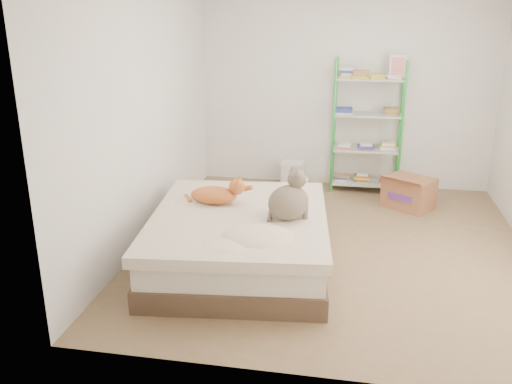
% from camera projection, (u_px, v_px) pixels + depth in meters
% --- Properties ---
extents(room, '(3.81, 4.21, 2.61)m').
position_uv_depth(room, '(340.00, 119.00, 5.06)').
color(room, '#906F52').
rests_on(room, ground).
extents(bed, '(1.78, 2.13, 0.50)m').
position_uv_depth(bed, '(240.00, 239.00, 5.01)').
color(bed, '#4E3726').
rests_on(bed, ground).
extents(orange_cat, '(0.54, 0.31, 0.21)m').
position_uv_depth(orange_cat, '(214.00, 193.00, 5.16)').
color(orange_cat, '#DE7942').
rests_on(orange_cat, bed).
extents(grey_cat, '(0.52, 0.50, 0.45)m').
position_uv_depth(grey_cat, '(289.00, 195.00, 4.73)').
color(grey_cat, '#786A52').
rests_on(grey_cat, bed).
extents(shelf_unit, '(0.88, 0.36, 1.74)m').
position_uv_depth(shelf_unit, '(368.00, 127.00, 6.91)').
color(shelf_unit, green).
rests_on(shelf_unit, ground).
extents(cardboard_box, '(0.67, 0.71, 0.43)m').
position_uv_depth(cardboard_box, '(409.00, 193.00, 6.49)').
color(cardboard_box, '#AD6C44').
rests_on(cardboard_box, ground).
extents(white_bin, '(0.32, 0.29, 0.34)m').
position_uv_depth(white_bin, '(292.00, 174.00, 7.26)').
color(white_bin, silver).
rests_on(white_bin, ground).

